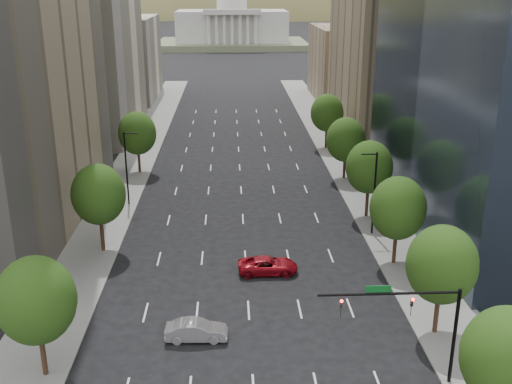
{
  "coord_description": "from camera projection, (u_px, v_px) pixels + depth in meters",
  "views": [
    {
      "loc": [
        -1.27,
        -3.03,
        25.2
      ],
      "look_at": [
        0.88,
        46.22,
        8.0
      ],
      "focal_mm": 42.28,
      "sensor_mm": 36.0,
      "label": 1
    }
  ],
  "objects": [
    {
      "name": "sidewalk_left",
      "position": [
        104.0,
        221.0,
        67.14
      ],
      "size": [
        6.0,
        200.0,
        0.15
      ],
      "primitive_type": "cube",
      "color": "slate",
      "rests_on": "ground"
    },
    {
      "name": "sidewalk_right",
      "position": [
        379.0,
        216.0,
        68.42
      ],
      "size": [
        6.0,
        200.0,
        0.15
      ],
      "primitive_type": "cube",
      "color": "slate",
      "rests_on": "ground"
    },
    {
      "name": "midrise_cream_left",
      "position": [
        88.0,
        30.0,
        101.57
      ],
      "size": [
        14.0,
        30.0,
        35.0
      ],
      "primitive_type": "cube",
      "color": "beige",
      "rests_on": "ground"
    },
    {
      "name": "filler_left",
      "position": [
        124.0,
        58.0,
        135.5
      ],
      "size": [
        14.0,
        26.0,
        18.0
      ],
      "primitive_type": "cube",
      "color": "beige",
      "rests_on": "ground"
    },
    {
      "name": "parking_tan_right",
      "position": [
        385.0,
        46.0,
        101.63
      ],
      "size": [
        14.0,
        30.0,
        30.0
      ],
      "primitive_type": "cube",
      "color": "#8C7759",
      "rests_on": "ground"
    },
    {
      "name": "filler_right",
      "position": [
        346.0,
        63.0,
        135.06
      ],
      "size": [
        14.0,
        26.0,
        16.0
      ],
      "primitive_type": "cube",
      "color": "#8C7759",
      "rests_on": "ground"
    },
    {
      "name": "tree_right_0",
      "position": [
        507.0,
        358.0,
        33.59
      ],
      "size": [
        5.2,
        5.2,
        8.39
      ],
      "color": "#382316",
      "rests_on": "ground"
    },
    {
      "name": "tree_right_1",
      "position": [
        442.0,
        265.0,
        43.85
      ],
      "size": [
        5.2,
        5.2,
        8.75
      ],
      "color": "#382316",
      "rests_on": "ground"
    },
    {
      "name": "tree_right_2",
      "position": [
        398.0,
        208.0,
        55.22
      ],
      "size": [
        5.2,
        5.2,
        8.61
      ],
      "color": "#382316",
      "rests_on": "ground"
    },
    {
      "name": "tree_right_3",
      "position": [
        369.0,
        167.0,
        66.44
      ],
      "size": [
        5.2,
        5.2,
        8.89
      ],
      "color": "#382316",
      "rests_on": "ground"
    },
    {
      "name": "tree_right_4",
      "position": [
        346.0,
        140.0,
        79.79
      ],
      "size": [
        5.2,
        5.2,
        8.46
      ],
      "color": "#382316",
      "rests_on": "ground"
    },
    {
      "name": "tree_right_5",
      "position": [
        327.0,
        113.0,
        94.79
      ],
      "size": [
        5.2,
        5.2,
        8.75
      ],
      "color": "#382316",
      "rests_on": "ground"
    },
    {
      "name": "tree_left_0",
      "position": [
        36.0,
        300.0,
        38.92
      ],
      "size": [
        5.2,
        5.2,
        8.75
      ],
      "color": "#382316",
      "rests_on": "ground"
    },
    {
      "name": "tree_left_1",
      "position": [
        99.0,
        194.0,
        57.72
      ],
      "size": [
        5.2,
        5.2,
        8.97
      ],
      "color": "#382316",
      "rests_on": "ground"
    },
    {
      "name": "tree_left_2",
      "position": [
        137.0,
        133.0,
        82.34
      ],
      "size": [
        5.2,
        5.2,
        8.68
      ],
      "color": "#382316",
      "rests_on": "ground"
    },
    {
      "name": "streetlight_rn",
      "position": [
        374.0,
        191.0,
        62.05
      ],
      "size": [
        1.7,
        0.2,
        9.0
      ],
      "color": "black",
      "rests_on": "ground"
    },
    {
      "name": "streetlight_ln",
      "position": [
        127.0,
        166.0,
        70.37
      ],
      "size": [
        1.7,
        0.2,
        9.0
      ],
      "color": "black",
      "rests_on": "ground"
    },
    {
      "name": "traffic_signal",
      "position": [
        419.0,
        316.0,
        38.23
      ],
      "size": [
        9.12,
        0.4,
        7.38
      ],
      "color": "black",
      "rests_on": "ground"
    },
    {
      "name": "capitol",
      "position": [
        232.0,
        26.0,
        243.93
      ],
      "size": [
        60.0,
        40.0,
        35.2
      ],
      "color": "#596647",
      "rests_on": "ground"
    },
    {
      "name": "foothills",
      "position": [
        266.0,
        50.0,
        590.48
      ],
      "size": [
        720.0,
        413.0,
        263.0
      ],
      "color": "olive",
      "rests_on": "ground"
    },
    {
      "name": "car_silver",
      "position": [
        196.0,
        330.0,
        44.68
      ],
      "size": [
        4.67,
        1.71,
        1.53
      ],
      "primitive_type": "imported",
      "rotation": [
        0.0,
        0.0,
        1.55
      ],
      "color": "#9E9DA3",
      "rests_on": "ground"
    },
    {
      "name": "car_red_far",
      "position": [
        268.0,
        265.0,
        54.99
      ],
      "size": [
        5.5,
        2.62,
        1.51
      ],
      "primitive_type": "imported",
      "rotation": [
        0.0,
        0.0,
        1.59
      ],
      "color": "maroon",
      "rests_on": "ground"
    }
  ]
}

